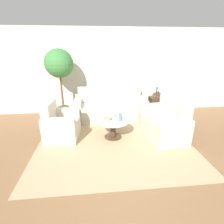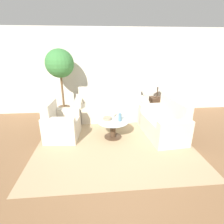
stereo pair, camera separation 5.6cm
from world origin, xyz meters
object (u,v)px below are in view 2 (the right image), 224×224
loveseat (164,124)px  table_lamp (158,82)px  potted_plant (60,68)px  book_stack (111,115)px  armchair (60,126)px  sofa_main (111,108)px  bowl (107,118)px  coffee_table (113,126)px  vase (120,117)px

loveseat → table_lamp: table_lamp is taller
potted_plant → book_stack: size_ratio=7.61×
armchair → loveseat: size_ratio=0.62×
sofa_main → bowl: size_ratio=10.47×
coffee_table → potted_plant: (-1.34, 1.33, 1.21)m
sofa_main → vase: bearing=-85.4°
sofa_main → vase: 1.34m
sofa_main → potted_plant: 1.84m
table_lamp → bowl: (-1.59, -1.22, -0.59)m
coffee_table → vase: bearing=-13.6°
sofa_main → table_lamp: size_ratio=3.62×
sofa_main → potted_plant: potted_plant is taller
bowl → book_stack: book_stack is taller
book_stack → table_lamp: bearing=58.5°
armchair → sofa_main: bearing=-43.5°
loveseat → bowl: size_ratio=7.11×
table_lamp → book_stack: 1.91m
sofa_main → vase: (0.10, -1.31, 0.23)m
bowl → armchair: bearing=176.9°
loveseat → book_stack: loveseat is taller
sofa_main → potted_plant: (-1.39, 0.06, 1.20)m
loveseat → sofa_main: bearing=-141.6°
potted_plant → bowl: (1.21, -1.27, -1.03)m
sofa_main → book_stack: bearing=-94.7°
vase → loveseat: bearing=2.7°
coffee_table → vase: size_ratio=4.03×
coffee_table → book_stack: size_ratio=2.82×
armchair → bowl: (1.11, -0.06, 0.17)m
potted_plant → bowl: size_ratio=10.01×
potted_plant → bowl: potted_plant is taller
vase → coffee_table: bearing=166.4°
coffee_table → potted_plant: potted_plant is taller
armchair → book_stack: bearing=-79.3°
coffee_table → book_stack: (-0.03, 0.25, 0.19)m
loveseat → potted_plant: (-2.59, 1.32, 1.20)m
sofa_main → vase: size_ratio=11.37×
table_lamp → bowl: size_ratio=2.89×
coffee_table → table_lamp: 2.09m
loveseat → potted_plant: potted_plant is taller
armchair → table_lamp: (2.70, 1.16, 0.76)m
sofa_main → coffee_table: size_ratio=2.82×
coffee_table → vase: vase is taller
table_lamp → book_stack: table_lamp is taller
loveseat → book_stack: bearing=-105.6°
loveseat → table_lamp: 1.49m
loveseat → vase: loveseat is taller
potted_plant → book_stack: 1.99m
armchair → bowl: 1.12m
loveseat → potted_plant: size_ratio=0.71×
table_lamp → loveseat: bearing=-99.6°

